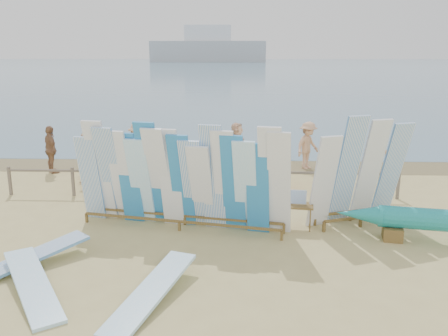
{
  "coord_description": "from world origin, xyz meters",
  "views": [
    {
      "loc": [
        1.21,
        -11.01,
        4.41
      ],
      "look_at": [
        0.73,
        2.35,
        1.09
      ],
      "focal_mm": 38.0,
      "sensor_mm": 36.0,
      "label": 1
    }
  ],
  "objects_px": {
    "beach_chair_left": "(243,185)",
    "beachgoer_9": "(308,146)",
    "beachgoer_3": "(138,148)",
    "beachgoer_extra_0": "(377,153)",
    "vendor_table": "(298,216)",
    "beachgoer_6": "(225,155)",
    "beachgoer_0": "(92,153)",
    "beachgoer_1": "(113,159)",
    "beachgoer_5": "(237,144)",
    "flat_board_e": "(27,268)",
    "beachgoer_4": "(165,155)",
    "flat_board_a": "(33,294)",
    "beachgoer_2": "(90,159)",
    "beachgoer_extra_1": "(51,150)",
    "flat_board_b": "(152,301)",
    "main_surfboard_rack": "(181,181)",
    "side_surfboard_rack": "(359,175)",
    "stroller": "(281,177)",
    "beach_chair_right": "(205,181)"
  },
  "relations": [
    {
      "from": "flat_board_a",
      "to": "beachgoer_1",
      "type": "height_order",
      "value": "beachgoer_1"
    },
    {
      "from": "side_surfboard_rack",
      "to": "beachgoer_2",
      "type": "relative_size",
      "value": 1.62
    },
    {
      "from": "beachgoer_1",
      "to": "beachgoer_5",
      "type": "xyz_separation_m",
      "value": [
        4.1,
        3.11,
        -0.07
      ]
    },
    {
      "from": "beachgoer_4",
      "to": "beachgoer_1",
      "type": "bearing_deg",
      "value": 60.28
    },
    {
      "from": "beach_chair_left",
      "to": "beachgoer_1",
      "type": "bearing_deg",
      "value": 177.97
    },
    {
      "from": "beachgoer_0",
      "to": "vendor_table",
      "type": "bearing_deg",
      "value": -60.54
    },
    {
      "from": "beachgoer_4",
      "to": "beachgoer_3",
      "type": "relative_size",
      "value": 0.99
    },
    {
      "from": "beach_chair_left",
      "to": "beachgoer_3",
      "type": "distance_m",
      "value": 4.68
    },
    {
      "from": "vendor_table",
      "to": "beachgoer_6",
      "type": "relative_size",
      "value": 0.64
    },
    {
      "from": "beachgoer_3",
      "to": "beachgoer_extra_0",
      "type": "bearing_deg",
      "value": -32.99
    },
    {
      "from": "vendor_table",
      "to": "beachgoer_extra_1",
      "type": "distance_m",
      "value": 9.99
    },
    {
      "from": "vendor_table",
      "to": "beachgoer_9",
      "type": "bearing_deg",
      "value": 87.57
    },
    {
      "from": "stroller",
      "to": "beachgoer_6",
      "type": "distance_m",
      "value": 2.6
    },
    {
      "from": "beachgoer_4",
      "to": "beachgoer_extra_0",
      "type": "bearing_deg",
      "value": -135.34
    },
    {
      "from": "beachgoer_9",
      "to": "side_surfboard_rack",
      "type": "bearing_deg",
      "value": -131.2
    },
    {
      "from": "beachgoer_extra_1",
      "to": "beachgoer_9",
      "type": "relative_size",
      "value": 0.97
    },
    {
      "from": "vendor_table",
      "to": "beachgoer_6",
      "type": "bearing_deg",
      "value": 119.29
    },
    {
      "from": "flat_board_a",
      "to": "beachgoer_6",
      "type": "bearing_deg",
      "value": 34.56
    },
    {
      "from": "side_surfboard_rack",
      "to": "beachgoer_5",
      "type": "xyz_separation_m",
      "value": [
        -3.19,
        6.5,
        -0.48
      ]
    },
    {
      "from": "flat_board_a",
      "to": "beachgoer_extra_1",
      "type": "bearing_deg",
      "value": 74.66
    },
    {
      "from": "flat_board_e",
      "to": "beachgoer_9",
      "type": "relative_size",
      "value": 1.49
    },
    {
      "from": "beachgoer_extra_0",
      "to": "beachgoer_5",
      "type": "height_order",
      "value": "beachgoer_5"
    },
    {
      "from": "beachgoer_9",
      "to": "beachgoer_3",
      "type": "bearing_deg",
      "value": 141.09
    },
    {
      "from": "flat_board_b",
      "to": "beachgoer_6",
      "type": "height_order",
      "value": "beachgoer_6"
    },
    {
      "from": "stroller",
      "to": "beachgoer_extra_0",
      "type": "bearing_deg",
      "value": 30.71
    },
    {
      "from": "beachgoer_9",
      "to": "flat_board_b",
      "type": "bearing_deg",
      "value": -158.16
    },
    {
      "from": "beachgoer_0",
      "to": "stroller",
      "type": "bearing_deg",
      "value": -38.1
    },
    {
      "from": "beachgoer_6",
      "to": "stroller",
      "type": "bearing_deg",
      "value": -86.37
    },
    {
      "from": "side_surfboard_rack",
      "to": "beachgoer_3",
      "type": "relative_size",
      "value": 1.58
    },
    {
      "from": "beachgoer_extra_0",
      "to": "beachgoer_3",
      "type": "distance_m",
      "value": 8.73
    },
    {
      "from": "beach_chair_right",
      "to": "beachgoer_extra_1",
      "type": "relative_size",
      "value": 0.49
    },
    {
      "from": "flat_board_e",
      "to": "beachgoer_0",
      "type": "distance_m",
      "value": 7.33
    },
    {
      "from": "main_surfboard_rack",
      "to": "flat_board_a",
      "type": "height_order",
      "value": "main_surfboard_rack"
    },
    {
      "from": "flat_board_e",
      "to": "beachgoer_3",
      "type": "relative_size",
      "value": 1.47
    },
    {
      "from": "beachgoer_2",
      "to": "beach_chair_right",
      "type": "bearing_deg",
      "value": 13.29
    },
    {
      "from": "beachgoer_9",
      "to": "stroller",
      "type": "bearing_deg",
      "value": -158.02
    },
    {
      "from": "main_surfboard_rack",
      "to": "beachgoer_2",
      "type": "relative_size",
      "value": 3.07
    },
    {
      "from": "flat_board_a",
      "to": "beachgoer_0",
      "type": "xyz_separation_m",
      "value": [
        -1.41,
        8.32,
        0.91
      ]
    },
    {
      "from": "main_surfboard_rack",
      "to": "stroller",
      "type": "relative_size",
      "value": 4.7
    },
    {
      "from": "beachgoer_extra_1",
      "to": "beachgoer_2",
      "type": "relative_size",
      "value": 0.98
    },
    {
      "from": "side_surfboard_rack",
      "to": "beachgoer_extra_0",
      "type": "relative_size",
      "value": 1.79
    },
    {
      "from": "main_surfboard_rack",
      "to": "beachgoer_5",
      "type": "height_order",
      "value": "main_surfboard_rack"
    },
    {
      "from": "main_surfboard_rack",
      "to": "beachgoer_6",
      "type": "distance_m",
      "value": 5.22
    },
    {
      "from": "stroller",
      "to": "beachgoer_0",
      "type": "bearing_deg",
      "value": 165.7
    },
    {
      "from": "flat_board_e",
      "to": "beachgoer_1",
      "type": "distance_m",
      "value": 6.31
    },
    {
      "from": "beachgoer_1",
      "to": "beachgoer_2",
      "type": "height_order",
      "value": "beachgoer_1"
    },
    {
      "from": "main_surfboard_rack",
      "to": "beachgoer_5",
      "type": "xyz_separation_m",
      "value": [
        1.31,
        6.95,
        -0.4
      ]
    },
    {
      "from": "flat_board_a",
      "to": "beachgoer_2",
      "type": "relative_size",
      "value": 1.5
    },
    {
      "from": "beach_chair_left",
      "to": "beachgoer_9",
      "type": "height_order",
      "value": "beachgoer_9"
    },
    {
      "from": "flat_board_e",
      "to": "flat_board_a",
      "type": "xyz_separation_m",
      "value": [
        0.61,
        -1.08,
        0.0
      ]
    }
  ]
}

